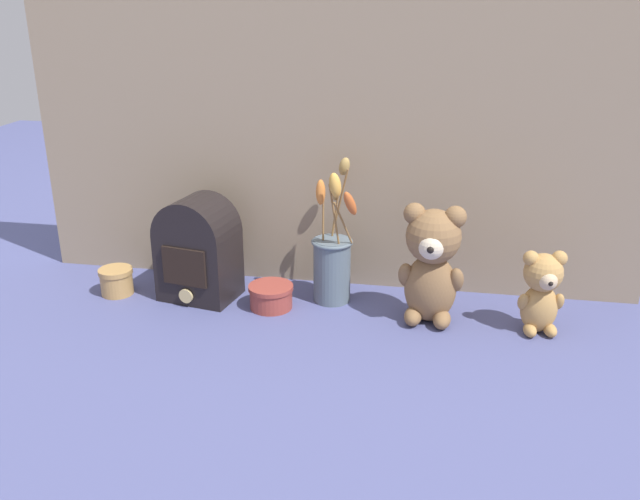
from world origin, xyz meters
TOP-DOWN VIEW (x-y plane):
  - ground_plane at (0.00, 0.00)m, footprint 4.00×4.00m
  - backdrop_wall at (0.00, 0.17)m, footprint 1.40×0.02m
  - teddy_bear_large at (0.24, 0.00)m, footprint 0.14×0.13m
  - teddy_bear_medium at (0.46, -0.01)m, footprint 0.10×0.09m
  - flower_vase at (0.02, 0.06)m, footprint 0.11×0.14m
  - vintage_radio at (-0.28, 0.03)m, footprint 0.18×0.15m
  - decorative_tin_tall at (-0.11, 0.00)m, footprint 0.10×0.10m
  - decorative_tin_short at (-0.48, 0.01)m, footprint 0.08×0.08m

SIDE VIEW (x-z plane):
  - ground_plane at x=0.00m, z-range 0.00..0.00m
  - decorative_tin_tall at x=-0.11m, z-range 0.00..0.05m
  - decorative_tin_short at x=-0.48m, z-range 0.00..0.06m
  - teddy_bear_medium at x=0.46m, z-range 0.00..0.18m
  - flower_vase at x=0.02m, z-range -0.06..0.26m
  - vintage_radio at x=-0.28m, z-range 0.00..0.24m
  - teddy_bear_large at x=0.24m, z-range 0.01..0.26m
  - backdrop_wall at x=0.00m, z-range 0.00..0.79m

